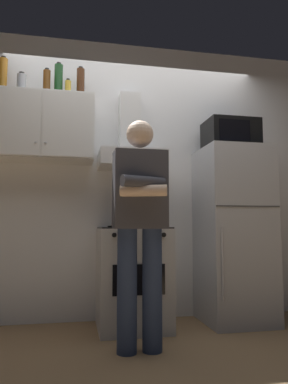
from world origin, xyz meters
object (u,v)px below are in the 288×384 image
(bottle_rum_dark, at_px, (81,84))
(bottle_liquor_amber, at_px, (3,75))
(cooking_pot, at_px, (150,220))
(bottle_spice_jar, at_px, (68,88))
(person_standing, at_px, (140,222))
(bottle_canister_steel, at_px, (21,83))
(microwave, at_px, (230,135))
(bottle_wine_green, at_px, (59,80))
(stove_oven, at_px, (133,277))
(range_hood, at_px, (131,148))
(upper_cabinet, at_px, (43,128))
(refrigerator, at_px, (234,234))
(bottle_beer_brown, at_px, (47,83))

(bottle_rum_dark, xyz_separation_m, bottle_liquor_amber, (-0.68, -0.01, 0.02))
(cooking_pot, relative_size, bottle_spice_jar, 1.95)
(person_standing, distance_m, cooking_pot, 0.52)
(cooking_pot, distance_m, bottle_canister_steel, 1.67)
(bottle_spice_jar, xyz_separation_m, bottle_rum_dark, (0.11, 0.05, 0.07))
(microwave, relative_size, bottle_rum_dark, 1.57)
(bottle_spice_jar, bearing_deg, bottle_rum_dark, 25.58)
(microwave, height_order, bottle_spice_jar, bottle_spice_jar)
(bottle_spice_jar, distance_m, bottle_rum_dark, 0.14)
(cooking_pot, bearing_deg, bottle_wine_green, 163.26)
(bottle_spice_jar, height_order, bottle_wine_green, bottle_wine_green)
(stove_oven, distance_m, range_hood, 1.17)
(upper_cabinet, height_order, microwave, upper_cabinet)
(refrigerator, height_order, bottle_wine_green, bottle_wine_green)
(upper_cabinet, height_order, stove_oven, upper_cabinet)
(person_standing, xyz_separation_m, bottle_liquor_amber, (-1.11, 0.75, 1.31))
(bottle_beer_brown, relative_size, bottle_wine_green, 0.80)
(refrigerator, distance_m, cooking_pot, 0.84)
(range_hood, relative_size, microwave, 1.56)
(stove_oven, height_order, range_hood, range_hood)
(bottle_canister_steel, xyz_separation_m, bottle_liquor_amber, (-0.17, 0.03, 0.07))
(stove_oven, relative_size, person_standing, 0.53)
(bottle_wine_green, relative_size, bottle_liquor_amber, 0.93)
(microwave, distance_m, bottle_canister_steel, 1.99)
(refrigerator, bearing_deg, bottle_beer_brown, 175.93)
(upper_cabinet, distance_m, bottle_canister_steel, 0.43)
(bottle_beer_brown, distance_m, bottle_wine_green, 0.11)
(range_hood, xyz_separation_m, bottle_wine_green, (-0.67, -0.00, 0.60))
(bottle_rum_dark, bearing_deg, bottle_beer_brown, -175.11)
(stove_oven, height_order, cooking_pot, cooking_pot)
(upper_cabinet, bearing_deg, stove_oven, -8.90)
(bottle_spice_jar, height_order, bottle_beer_brown, bottle_beer_brown)
(bottle_liquor_amber, bearing_deg, bottle_spice_jar, -4.51)
(range_hood, xyz_separation_m, refrigerator, (0.95, -0.13, -0.80))
(bottle_liquor_amber, bearing_deg, upper_cabinet, -2.44)
(person_standing, height_order, cooking_pot, person_standing)
(range_hood, relative_size, bottle_beer_brown, 2.96)
(person_standing, bearing_deg, bottle_wine_green, 130.60)
(cooking_pot, xyz_separation_m, bottle_rum_dark, (-0.61, 0.27, 1.27))
(upper_cabinet, xyz_separation_m, cooking_pot, (0.93, -0.24, -0.83))
(bottle_canister_steel, relative_size, bottle_liquor_amber, 0.56)
(bottle_wine_green, bearing_deg, microwave, -3.66)
(microwave, xyz_separation_m, bottle_wine_green, (-1.62, 0.10, 0.46))
(cooking_pot, distance_m, bottle_rum_dark, 1.43)
(cooking_pot, height_order, bottle_rum_dark, bottle_rum_dark)
(upper_cabinet, relative_size, bottle_beer_brown, 3.56)
(person_standing, bearing_deg, bottle_canister_steel, 142.91)
(cooking_pot, bearing_deg, bottle_rum_dark, 156.06)
(cooking_pot, bearing_deg, microwave, 9.57)
(refrigerator, distance_m, bottle_wine_green, 2.15)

